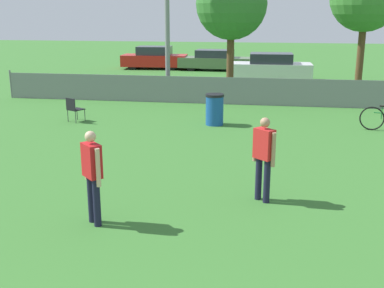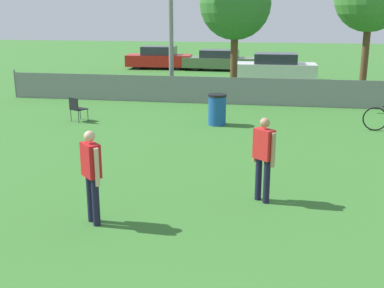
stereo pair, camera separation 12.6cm
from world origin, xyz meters
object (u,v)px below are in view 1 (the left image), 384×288
Objects in this scene: parked_car_olive at (215,60)px; tree_near_pole at (231,4)px; folding_chair_sideline at (74,108)px; player_defender_red at (92,171)px; player_thrower_red at (264,154)px; trash_bin at (215,109)px; parked_car_white at (271,67)px; parked_car_red at (155,58)px.

tree_near_pole is at bearing -78.04° from parked_car_olive.
player_defender_red is at bearing 142.37° from folding_chair_sideline.
player_thrower_red is at bearing -81.98° from tree_near_pole.
player_thrower_red is at bearing -75.12° from trash_bin.
parked_car_white is (3.60, -4.13, 0.07)m from parked_car_olive.
trash_bin is 0.22× the size of parked_car_olive.
trash_bin is (4.78, 0.35, 0.04)m from folding_chair_sideline.
parked_car_red is at bearing 150.06° from player_thrower_red.
trash_bin is 11.52m from parked_car_white.
parked_car_olive is 5.48m from parked_car_white.
tree_near_pole is 6.65× the size of folding_chair_sideline.
trash_bin is at bearing 126.26° from player_defender_red.
player_defender_red is 1.00× the size of player_thrower_red.
folding_chair_sideline is (-3.62, 7.75, -0.49)m from player_defender_red.
parked_car_red is 8.81m from parked_car_white.
trash_bin reaches higher than folding_chair_sideline.
folding_chair_sideline is 16.15m from parked_car_red.
parked_car_olive is at bearing -7.01° from parked_car_red.
player_thrower_red is 22.33m from parked_car_olive.
tree_near_pole is 14.39m from player_defender_red.
folding_chair_sideline is at bearing 177.71° from player_thrower_red.
parked_car_white is at bearing 71.91° from tree_near_pole.
player_defender_red is at bearing -100.09° from parked_car_white.
tree_near_pole is at bearing -99.80° from folding_chair_sideline.
parked_car_olive is at bearing 129.46° from parked_car_white.
parked_car_white is at bearing 131.11° from player_thrower_red.
tree_near_pole reaches higher than player_thrower_red.
tree_near_pole is 3.26× the size of player_defender_red.
player_thrower_red is 0.38× the size of parked_car_white.
parked_car_red is 0.98× the size of parked_car_white.
parked_car_olive is (4.05, -0.24, -0.06)m from parked_car_red.
parked_car_red is at bearing 120.83° from tree_near_pole.
player_defender_red is 8.19m from trash_bin.
parked_car_white reaches higher than folding_chair_sideline.
player_defender_red is 1.64× the size of trash_bin.
parked_car_white is at bearing -33.37° from parked_car_red.
tree_near_pole reaches higher than parked_car_olive.
player_defender_red reaches higher than trash_bin.
trash_bin is (1.17, 8.10, -0.46)m from player_defender_red.
tree_near_pole reaches higher than player_defender_red.
folding_chair_sideline is at bearing -89.65° from parked_car_red.
player_thrower_red is 0.39× the size of parked_car_red.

